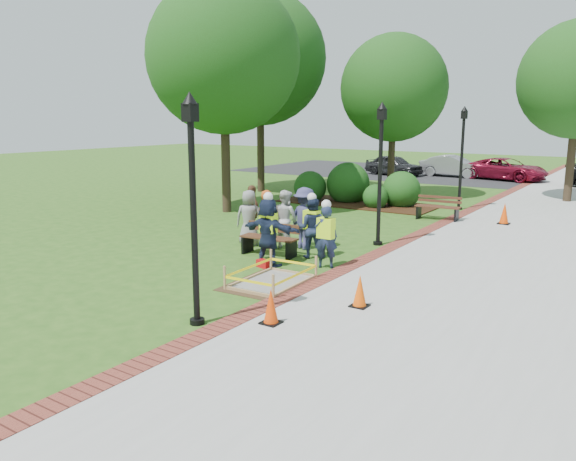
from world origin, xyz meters
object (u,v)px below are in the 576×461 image
Objects in this scene: lamp_near at (193,193)px; hivis_worker_c at (312,226)px; hivis_worker_a at (268,230)px; bench_near at (269,245)px; cone_front at (271,307)px; hivis_worker_b at (326,234)px; wet_concrete_pad at (272,274)px.

lamp_near is 5.82m from hivis_worker_c.
hivis_worker_a is (-1.34, 4.16, -1.52)m from lamp_near.
lamp_near reaches higher than hivis_worker_c.
cone_front is (3.15, -4.33, 0.05)m from bench_near.
cone_front is 5.23m from hivis_worker_c.
hivis_worker_c is (-0.86, 5.53, -1.58)m from lamp_near.
hivis_worker_b is at bearing -7.35° from bench_near.
hivis_worker_a is 1.49m from hivis_worker_b.
wet_concrete_pad is 0.56× the size of lamp_near.
hivis_worker_a is at bearing 126.33° from cone_front.
cone_front is 0.16× the size of lamp_near.
bench_near is 5.88m from lamp_near.
bench_near is (-1.65, 2.18, 0.05)m from wet_concrete_pad.
bench_near is 2.43× the size of cone_front.
wet_concrete_pad is 2.76m from hivis_worker_c.
hivis_worker_b is (1.33, 0.67, -0.07)m from hivis_worker_a.
hivis_worker_c is (-0.53, 2.63, 0.67)m from wet_concrete_pad.
cone_front is 2.56m from lamp_near.
wet_concrete_pad is at bearing 96.54° from lamp_near.
hivis_worker_c is at bearing 98.86° from lamp_near.
lamp_near is at bearing -89.95° from hivis_worker_b.
hivis_worker_c reaches higher than hivis_worker_b.
bench_near is 1.35m from hivis_worker_c.
hivis_worker_b is at bearing 90.05° from lamp_near.
wet_concrete_pad is at bearing -99.69° from hivis_worker_b.
lamp_near is at bearing -81.14° from hivis_worker_c.
cone_front is at bearing -53.95° from bench_near.
bench_near is at bearing 172.65° from hivis_worker_b.
bench_near is at bearing 127.09° from wet_concrete_pad.
cone_front is 0.39× the size of hivis_worker_c.
wet_concrete_pad is 1.76m from hivis_worker_a.
hivis_worker_a is at bearing -153.44° from hivis_worker_b.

